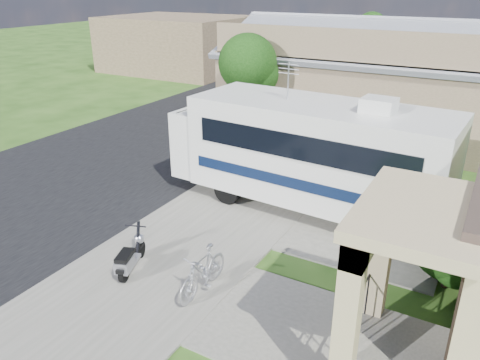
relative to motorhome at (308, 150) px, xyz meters
The scene contains 18 objects.
ground 4.78m from the motorhome, 100.22° to the right, with size 120.00×120.00×0.00m, color #204111.
street_slab 10.20m from the motorhome, 145.63° to the left, with size 9.00×80.00×0.02m, color black.
sidewalk_slab 6.21m from the motorhome, 107.46° to the left, with size 4.00×80.00×0.06m, color #605E56.
driveway_slab 1.96m from the motorhome, 12.86° to the left, with size 7.00×6.00×0.05m, color #605E56.
walk_slab 6.06m from the motorhome, 67.43° to the right, with size 4.00×3.00×0.05m, color #605E56.
warehouse 9.66m from the motorhome, 94.64° to the left, with size 12.50×8.40×5.04m.
distant_bldg_far 25.06m from the motorhome, 135.19° to the left, with size 10.00×8.00×4.00m, color brown.
distant_bldg_near 33.60m from the motorhome, 118.01° to the left, with size 8.00×7.00×3.20m, color brown.
street_tree_a 6.65m from the motorhome, 133.54° to the left, with size 2.44×2.40×4.58m.
street_tree_b 15.46m from the motorhome, 106.94° to the left, with size 2.44×2.40×4.73m.
street_tree_c 24.17m from the motorhome, 100.70° to the left, with size 2.44×2.40×4.42m.
motorhome is the anchor object (origin of this frame).
shrub 5.00m from the motorhome, 26.94° to the right, with size 2.00×1.91×2.45m.
scooter 6.04m from the motorhome, 112.55° to the right, with size 0.77×1.46×0.99m.
bicycle 5.40m from the motorhome, 93.39° to the right, with size 0.49×1.73×1.04m, color #AAAAB2.
pickup_truck 11.49m from the motorhome, 126.34° to the left, with size 2.52×5.47×1.52m, color white.
van 17.63m from the motorhome, 114.35° to the left, with size 2.44×6.01×1.74m, color white.
garden_hose 5.72m from the motorhome, 58.04° to the right, with size 0.45×0.45×0.20m, color #156B18.
Camera 1 is at (5.44, -8.04, 6.47)m, focal length 35.00 mm.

